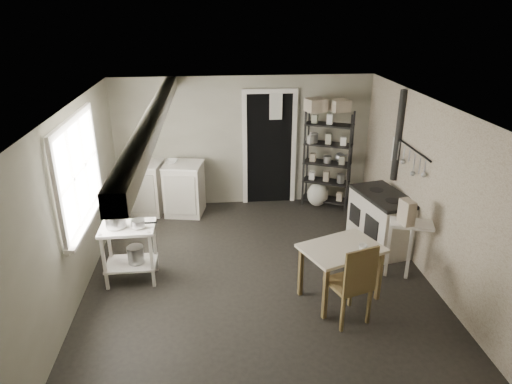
{
  "coord_description": "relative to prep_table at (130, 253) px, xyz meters",
  "views": [
    {
      "loc": [
        -0.54,
        -5.26,
        3.42
      ],
      "look_at": [
        0.0,
        0.3,
        1.1
      ],
      "focal_mm": 32.0,
      "sensor_mm": 36.0,
      "label": 1
    }
  ],
  "objects": [
    {
      "name": "floor",
      "position": [
        1.67,
        -0.07,
        -0.4
      ],
      "size": [
        5.0,
        5.0,
        0.0
      ],
      "primitive_type": "plane",
      "color": "black",
      "rests_on": "ground"
    },
    {
      "name": "ceiling",
      "position": [
        1.67,
        -0.07,
        1.9
      ],
      "size": [
        5.0,
        5.0,
        0.0
      ],
      "primitive_type": "plane",
      "rotation": [
        3.14,
        0.0,
        0.0
      ],
      "color": "silver",
      "rests_on": "wall_back"
    },
    {
      "name": "wall_back",
      "position": [
        1.67,
        2.43,
        0.75
      ],
      "size": [
        4.5,
        0.02,
        2.3
      ],
      "primitive_type": "cube",
      "color": "#9C9885",
      "rests_on": "ground"
    },
    {
      "name": "wall_front",
      "position": [
        1.67,
        -2.57,
        0.75
      ],
      "size": [
        4.5,
        0.02,
        2.3
      ],
      "primitive_type": "cube",
      "color": "#9C9885",
      "rests_on": "ground"
    },
    {
      "name": "wall_left",
      "position": [
        -0.58,
        -0.07,
        0.75
      ],
      "size": [
        0.02,
        5.0,
        2.3
      ],
      "primitive_type": "cube",
      "color": "#9C9885",
      "rests_on": "ground"
    },
    {
      "name": "wall_right",
      "position": [
        3.92,
        -0.07,
        0.75
      ],
      "size": [
        0.02,
        5.0,
        2.3
      ],
      "primitive_type": "cube",
      "color": "#9C9885",
      "rests_on": "ground"
    },
    {
      "name": "window",
      "position": [
        -0.55,
        0.13,
        1.1
      ],
      "size": [
        0.12,
        1.76,
        1.28
      ],
      "primitive_type": null,
      "color": "white",
      "rests_on": "wall_left"
    },
    {
      "name": "doorway",
      "position": [
        2.12,
        2.4,
        0.6
      ],
      "size": [
        0.96,
        0.1,
        2.08
      ],
      "primitive_type": null,
      "color": "white",
      "rests_on": "ground"
    },
    {
      "name": "ceiling_beam",
      "position": [
        0.47,
        -0.07,
        1.8
      ],
      "size": [
        0.18,
        5.0,
        0.18
      ],
      "primitive_type": null,
      "color": "white",
      "rests_on": "ceiling"
    },
    {
      "name": "wallpaper_panel",
      "position": [
        3.91,
        -0.07,
        0.75
      ],
      "size": [
        0.01,
        5.0,
        2.3
      ],
      "primitive_type": null,
      "color": "#BAAD97",
      "rests_on": "wall_right"
    },
    {
      "name": "utensil_rail",
      "position": [
        3.86,
        0.53,
        1.15
      ],
      "size": [
        0.06,
        1.2,
        0.44
      ],
      "primitive_type": null,
      "color": "#ABABAD",
      "rests_on": "wall_right"
    },
    {
      "name": "prep_table",
      "position": [
        0.0,
        0.0,
        0.0
      ],
      "size": [
        0.7,
        0.5,
        0.79
      ],
      "primitive_type": null,
      "rotation": [
        0.0,
        0.0,
        0.02
      ],
      "color": "white",
      "rests_on": "ground"
    },
    {
      "name": "stockpot",
      "position": [
        -0.13,
        -0.0,
        0.54
      ],
      "size": [
        0.29,
        0.29,
        0.28
      ],
      "primitive_type": "cylinder",
      "rotation": [
        0.0,
        0.0,
        0.13
      ],
      "color": "#ABABAD",
      "rests_on": "prep_table"
    },
    {
      "name": "saucepan",
      "position": [
        0.15,
        -0.05,
        0.45
      ],
      "size": [
        0.21,
        0.21,
        0.1
      ],
      "primitive_type": "cylinder",
      "rotation": [
        0.0,
        0.0,
        0.28
      ],
      "color": "#ABABAD",
      "rests_on": "prep_table"
    },
    {
      "name": "bucket",
      "position": [
        0.07,
        -0.02,
        -0.02
      ],
      "size": [
        0.23,
        0.23,
        0.23
      ],
      "primitive_type": "cylinder",
      "rotation": [
        0.0,
        0.0,
        0.08
      ],
      "color": "#ABABAD",
      "rests_on": "prep_table"
    },
    {
      "name": "base_cabinets",
      "position": [
        0.26,
        2.11,
        0.06
      ],
      "size": [
        1.47,
        0.84,
        0.91
      ],
      "primitive_type": null,
      "rotation": [
        0.0,
        0.0,
        -0.19
      ],
      "color": "beige",
      "rests_on": "ground"
    },
    {
      "name": "mixing_bowl",
      "position": [
        0.42,
        2.1,
        0.55
      ],
      "size": [
        0.34,
        0.34,
        0.07
      ],
      "primitive_type": "imported",
      "rotation": [
        0.0,
        0.0,
        -0.22
      ],
      "color": "silver",
      "rests_on": "base_cabinets"
    },
    {
      "name": "counter_cup",
      "position": [
        -0.06,
        1.96,
        0.57
      ],
      "size": [
        0.17,
        0.17,
        0.1
      ],
      "primitive_type": "imported",
      "rotation": [
        0.0,
        0.0,
        -0.39
      ],
      "color": "silver",
      "rests_on": "base_cabinets"
    },
    {
      "name": "shelf_rack",
      "position": [
        3.12,
        2.15,
        0.55
      ],
      "size": [
        0.88,
        0.63,
        1.73
      ],
      "primitive_type": null,
      "rotation": [
        0.0,
        0.0,
        -0.43
      ],
      "color": "black",
      "rests_on": "ground"
    },
    {
      "name": "shelf_jar",
      "position": [
        2.81,
        2.2,
        0.97
      ],
      "size": [
        0.12,
        0.12,
        0.2
      ],
      "primitive_type": "imported",
      "rotation": [
        0.0,
        0.0,
        0.42
      ],
      "color": "silver",
      "rests_on": "shelf_rack"
    },
    {
      "name": "storage_box_a",
      "position": [
        2.87,
        2.15,
        1.61
      ],
      "size": [
        0.38,
        0.35,
        0.22
      ],
      "primitive_type": "cube",
      "rotation": [
        0.0,
        0.0,
        0.3
      ],
      "color": "beige",
      "rests_on": "shelf_rack"
    },
    {
      "name": "storage_box_b",
      "position": [
        3.27,
        2.13,
        1.59
      ],
      "size": [
        0.35,
        0.34,
        0.19
      ],
      "primitive_type": "cube",
      "rotation": [
        0.0,
        0.0,
        0.25
      ],
      "color": "beige",
      "rests_on": "shelf_rack"
    },
    {
      "name": "stove",
      "position": [
        3.59,
        0.58,
        0.04
      ],
      "size": [
        0.8,
        1.16,
        0.83
      ],
      "primitive_type": null,
      "rotation": [
        0.0,
        0.0,
        0.21
      ],
      "color": "beige",
      "rests_on": "ground"
    },
    {
      "name": "stovepipe",
      "position": [
        3.88,
        1.01,
        1.19
      ],
      "size": [
        0.13,
        0.13,
        1.33
      ],
      "primitive_type": null,
      "rotation": [
        0.0,
        0.0,
        -0.29
      ],
      "color": "black",
      "rests_on": "stove"
    },
    {
      "name": "side_ledge",
      "position": [
        3.62,
        -0.32,
        0.03
      ],
      "size": [
        0.6,
        0.44,
        0.83
      ],
      "primitive_type": null,
      "rotation": [
        0.0,
        0.0,
        -0.32
      ],
      "color": "white",
      "rests_on": "ground"
    },
    {
      "name": "oats_box",
      "position": [
        3.52,
        -0.34,
        0.61
      ],
      "size": [
        0.17,
        0.23,
        0.32
      ],
      "primitive_type": "cube",
      "rotation": [
        0.0,
        0.0,
        0.2
      ],
      "color": "beige",
      "rests_on": "side_ledge"
    },
    {
      "name": "work_table",
      "position": [
        2.62,
        -0.65,
        -0.02
      ],
      "size": [
        1.11,
        0.95,
        0.71
      ],
      "primitive_type": null,
      "rotation": [
        0.0,
        0.0,
        0.38
      ],
      "color": "beige",
      "rests_on": "ground"
    },
    {
      "name": "table_cup",
      "position": [
        2.84,
        -0.78,
        0.41
      ],
      "size": [
        0.13,
        0.13,
        0.09
      ],
      "primitive_type": "imported",
      "rotation": [
        0.0,
        0.0,
        -0.34
      ],
      "color": "silver",
      "rests_on": "work_table"
    },
    {
      "name": "chair",
      "position": [
        2.6,
        -1.06,
        0.08
      ],
      "size": [
        0.54,
        0.55,
        1.02
      ],
      "primitive_type": null,
      "rotation": [
        0.0,
        0.0,
        0.32
      ],
      "color": "brown",
      "rests_on": "ground"
    },
    {
      "name": "flour_sack",
      "position": [
        2.97,
        2.12,
        -0.16
      ],
      "size": [
        0.46,
        0.42,
        0.44
      ],
      "primitive_type": "ellipsoid",
      "rotation": [
        0.0,
        0.0,
        -0.36
      ],
      "color": "silver",
      "rests_on": "ground"
    },
    {
      "name": "floor_crock",
      "position": [
        3.18,
        -0.3,
        -0.33
      ],
      "size": [
        0.14,
        0.14,
        0.14
      ],
      "primitive_type": "cylinder",
      "rotation": [
        0.0,
        0.0,
        0.32
      ],
      "color": "silver",
      "rests_on": "ground"
    }
  ]
}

